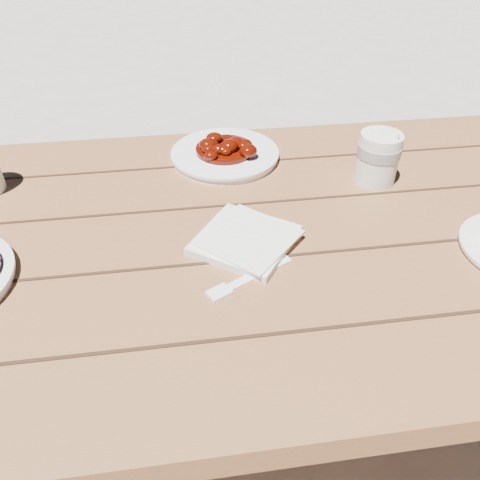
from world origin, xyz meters
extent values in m
plane|color=#AAA59A|center=(0.00, 0.00, 0.00)|extent=(60.00, 60.00, 0.00)
cube|color=brown|center=(0.00, 0.00, 0.72)|extent=(2.00, 0.80, 0.05)
cube|color=brown|center=(0.00, 0.65, 0.44)|extent=(1.80, 0.25, 0.04)
cube|color=brown|center=(0.80, 0.65, 0.21)|extent=(0.06, 0.06, 0.42)
cylinder|color=white|center=(0.38, 0.13, 0.80)|extent=(0.08, 0.08, 0.10)
cube|color=white|center=(0.09, -0.04, 0.76)|extent=(0.21, 0.21, 0.01)
cylinder|color=white|center=(0.09, 0.27, 0.76)|extent=(0.23, 0.23, 0.02)
camera|label=1|loc=(-0.01, -0.65, 1.25)|focal=35.00mm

